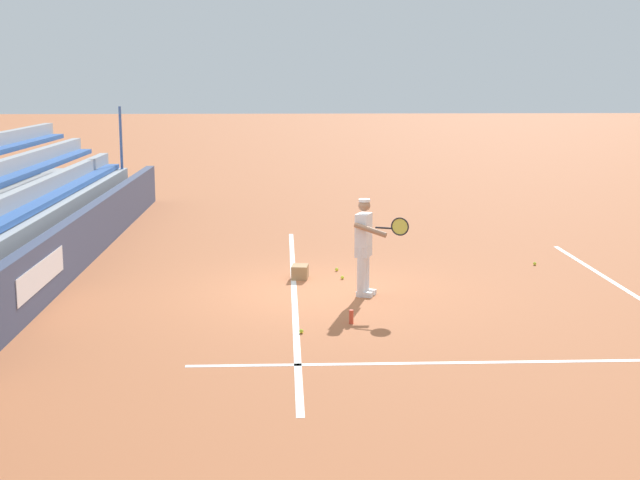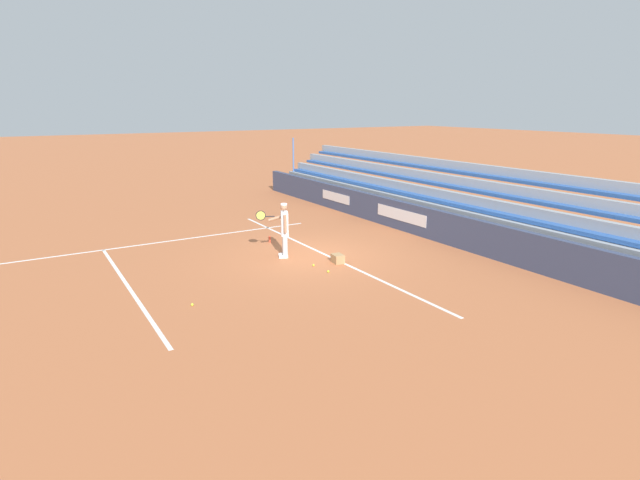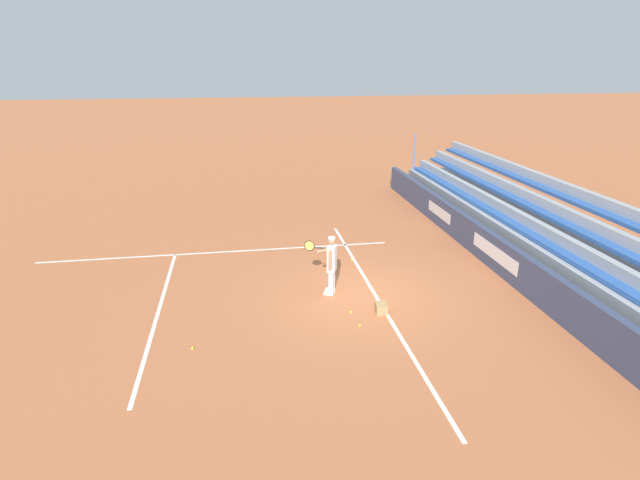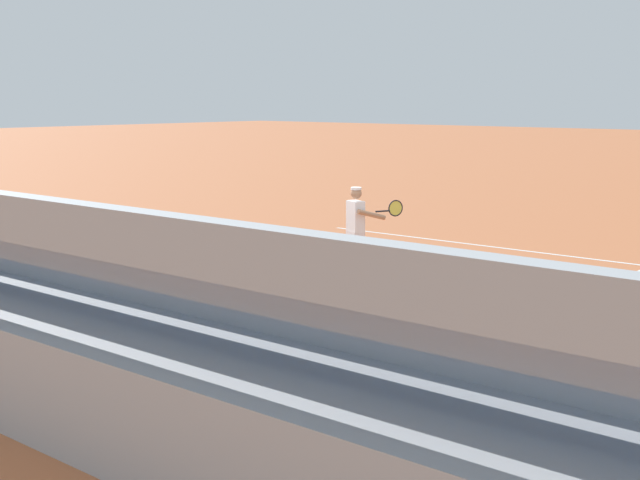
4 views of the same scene
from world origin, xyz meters
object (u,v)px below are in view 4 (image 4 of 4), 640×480
at_px(tennis_player, 357,231).
at_px(tennis_ball_on_baseline, 266,266).
at_px(water_bottle, 426,289).
at_px(tennis_ball_midcourt, 374,239).
at_px(tennis_ball_far_right, 425,305).
at_px(ball_box_cardboard, 263,270).
at_px(tennis_ball_near_player, 295,270).

distance_m(tennis_player, tennis_ball_on_baseline, 2.23).
bearing_deg(tennis_player, water_bottle, -11.52).
distance_m(tennis_player, tennis_ball_midcourt, 4.52).
bearing_deg(tennis_ball_far_right, water_bottle, 122.56).
relative_size(tennis_ball_on_baseline, tennis_ball_far_right, 1.00).
xyz_separation_m(tennis_ball_on_baseline, tennis_ball_midcourt, (-0.40, 4.09, 0.00)).
bearing_deg(ball_box_cardboard, tennis_ball_near_player, 83.91).
bearing_deg(ball_box_cardboard, tennis_ball_midcourt, 102.09).
relative_size(tennis_ball_near_player, tennis_ball_midcourt, 1.00).
bearing_deg(ball_box_cardboard, tennis_player, 38.68).
bearing_deg(tennis_ball_near_player, tennis_ball_far_right, -13.31).
relative_size(ball_box_cardboard, tennis_ball_on_baseline, 6.06).
bearing_deg(tennis_ball_far_right, ball_box_cardboard, 179.23).
relative_size(tennis_ball_near_player, water_bottle, 0.30).
bearing_deg(tennis_ball_near_player, ball_box_cardboard, -96.09).
distance_m(ball_box_cardboard, tennis_ball_on_baseline, 0.98).
xyz_separation_m(tennis_player, tennis_ball_far_right, (2.32, -1.16, -0.86)).
xyz_separation_m(ball_box_cardboard, tennis_ball_on_baseline, (-0.63, 0.74, -0.10)).
relative_size(tennis_player, tennis_ball_far_right, 25.98).
distance_m(ball_box_cardboard, tennis_ball_far_right, 3.71).
height_order(tennis_player, tennis_ball_near_player, tennis_player).
height_order(tennis_ball_midcourt, water_bottle, water_bottle).
distance_m(tennis_ball_far_right, water_bottle, 0.94).
xyz_separation_m(tennis_ball_far_right, tennis_ball_near_player, (-3.62, 0.86, 0.00)).
bearing_deg(tennis_ball_near_player, tennis_player, 13.14).
bearing_deg(ball_box_cardboard, water_bottle, 13.02).
bearing_deg(tennis_ball_midcourt, tennis_player, -56.93).
height_order(tennis_player, tennis_ball_midcourt, tennis_player).
height_order(tennis_ball_on_baseline, water_bottle, water_bottle).
relative_size(tennis_player, tennis_ball_on_baseline, 25.98).
distance_m(tennis_ball_on_baseline, tennis_ball_far_right, 4.41).
bearing_deg(water_bottle, tennis_ball_on_baseline, 179.99).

